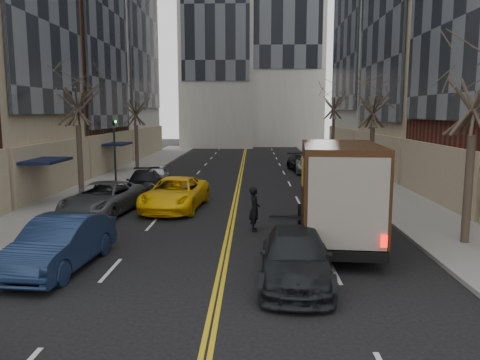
% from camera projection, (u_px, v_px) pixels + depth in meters
% --- Properties ---
extents(sidewalk_left, '(4.00, 66.00, 0.15)m').
position_uv_depth(sidewalk_left, '(114.00, 180.00, 33.61)').
color(sidewalk_left, slate).
rests_on(sidewalk_left, ground).
extents(sidewalk_right, '(4.00, 66.00, 0.15)m').
position_uv_depth(sidewalk_right, '(366.00, 181.00, 33.13)').
color(sidewalk_right, slate).
rests_on(sidewalk_right, ground).
extents(tree_lf_mid, '(3.20, 3.20, 8.91)m').
position_uv_depth(tree_lf_mid, '(76.00, 81.00, 25.74)').
color(tree_lf_mid, '#382D23').
rests_on(tree_lf_mid, sidewalk_left).
extents(tree_lf_far, '(3.20, 3.20, 8.12)m').
position_uv_depth(tree_lf_far, '(135.00, 99.00, 38.68)').
color(tree_lf_far, '#382D23').
rests_on(tree_lf_far, sidewalk_left).
extents(tree_rt_near, '(3.20, 3.20, 8.71)m').
position_uv_depth(tree_rt_near, '(477.00, 68.00, 16.39)').
color(tree_rt_near, '#382D23').
rests_on(tree_rt_near, sidewalk_right).
extents(tree_rt_mid, '(3.20, 3.20, 8.32)m').
position_uv_depth(tree_rt_mid, '(374.00, 93.00, 30.28)').
color(tree_rt_mid, '#382D23').
rests_on(tree_rt_mid, sidewalk_right).
extents(tree_rt_far, '(3.20, 3.20, 9.11)m').
position_uv_depth(tree_rt_far, '(334.00, 93.00, 45.03)').
color(tree_rt_far, '#382D23').
rests_on(tree_rt_far, sidewalk_right).
extents(traffic_signal, '(0.29, 0.26, 4.70)m').
position_uv_depth(traffic_signal, '(115.00, 147.00, 28.22)').
color(traffic_signal, black).
rests_on(traffic_signal, sidewalk_left).
extents(ups_truck, '(3.32, 7.15, 3.80)m').
position_uv_depth(ups_truck, '(338.00, 194.00, 17.29)').
color(ups_truck, black).
rests_on(ups_truck, ground).
extents(observer_sedan, '(2.37, 5.15, 1.46)m').
position_uv_depth(observer_sedan, '(296.00, 257.00, 13.62)').
color(observer_sedan, black).
rests_on(observer_sedan, ground).
extents(taxi, '(3.17, 5.98, 1.60)m').
position_uv_depth(taxi, '(175.00, 194.00, 23.78)').
color(taxi, yellow).
rests_on(taxi, ground).
extents(pedestrian, '(0.48, 0.70, 1.85)m').
position_uv_depth(pedestrian, '(254.00, 209.00, 19.41)').
color(pedestrian, black).
rests_on(pedestrian, ground).
extents(parked_lf_b, '(2.17, 5.13, 1.65)m').
position_uv_depth(parked_lf_b, '(60.00, 243.00, 14.70)').
color(parked_lf_b, '#13203C').
rests_on(parked_lf_b, ground).
extents(parked_lf_c, '(3.28, 5.85, 1.54)m').
position_uv_depth(parked_lf_c, '(103.00, 198.00, 22.64)').
color(parked_lf_c, '#43474A').
rests_on(parked_lf_c, ground).
extents(parked_lf_d, '(2.65, 5.14, 1.43)m').
position_uv_depth(parked_lf_d, '(144.00, 183.00, 28.02)').
color(parked_lf_d, black).
rests_on(parked_lf_d, ground).
extents(parked_lf_e, '(1.99, 4.08, 1.34)m').
position_uv_depth(parked_lf_e, '(156.00, 176.00, 31.37)').
color(parked_lf_e, '#9B9DA2').
rests_on(parked_lf_e, ground).
extents(parked_rt_a, '(2.18, 5.08, 1.63)m').
position_uv_depth(parked_rt_a, '(323.00, 183.00, 27.36)').
color(parked_rt_a, '#47484E').
rests_on(parked_rt_a, ground).
extents(parked_rt_b, '(2.59, 5.53, 1.53)m').
position_uv_depth(parked_rt_b, '(310.00, 163.00, 38.09)').
color(parked_rt_b, '#AFB3B7').
rests_on(parked_rt_b, ground).
extents(parked_rt_c, '(2.54, 5.00, 1.39)m').
position_uv_depth(parked_rt_c, '(302.00, 163.00, 39.25)').
color(parked_rt_c, black).
rests_on(parked_rt_c, ground).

